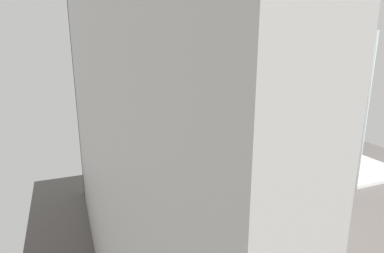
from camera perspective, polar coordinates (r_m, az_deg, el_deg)
ground_plane at (r=3.68m, az=23.97°, el=-17.49°), size 5.66×4.95×0.10m
wall_back at (r=4.58m, az=9.32°, el=8.14°), size 4.46×0.55×2.65m
wall_left at (r=2.16m, az=-15.89°, el=0.49°), size 0.12×3.75×2.65m
bath_mat at (r=3.61m, az=-7.71°, el=-15.81°), size 0.68×0.44×0.01m
vanity_sink_left at (r=3.98m, az=-10.04°, el=-6.89°), size 0.72×0.50×0.73m
tap_on_left_sink at (r=4.02m, az=-10.84°, el=-0.51°), size 0.03×0.13×0.11m
toilet at (r=4.32m, az=4.52°, el=-5.04°), size 0.48×0.63×1.00m
toothbrush_cup at (r=3.97m, az=-14.78°, el=-1.12°), size 0.07×0.07×0.21m
soap_dispenser at (r=4.07m, az=-6.82°, el=0.04°), size 0.06×0.06×0.19m
folded_hand_towel at (r=3.71m, az=-10.42°, el=-2.52°), size 0.22×0.16×0.04m
shower_tray at (r=5.11m, az=25.99°, el=-3.27°), size 1.04×0.90×1.95m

